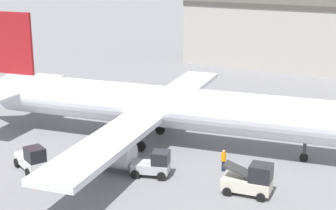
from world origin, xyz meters
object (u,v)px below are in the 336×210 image
at_px(pushback_tug, 32,159).
at_px(airplane, 158,107).
at_px(safety_cone_near, 36,185).
at_px(baggage_tug, 154,165).
at_px(ground_crew_worker, 224,160).
at_px(belt_loader_truck, 251,180).

bearing_deg(pushback_tug, airplane, 87.43).
xyz_separation_m(airplane, safety_cone_near, (-2.91, -12.94, -3.23)).
xyz_separation_m(airplane, baggage_tug, (3.52, -6.60, -2.56)).
height_order(ground_crew_worker, safety_cone_near, ground_crew_worker).
height_order(ground_crew_worker, pushback_tug, pushback_tug).
bearing_deg(safety_cone_near, baggage_tug, 44.57).
height_order(airplane, safety_cone_near, airplane).
distance_m(belt_loader_truck, safety_cone_near, 15.86).
bearing_deg(belt_loader_truck, airplane, 144.70).
relative_size(belt_loader_truck, pushback_tug, 0.95).
relative_size(airplane, ground_crew_worker, 22.83).
bearing_deg(airplane, ground_crew_worker, -30.42).
bearing_deg(baggage_tug, pushback_tug, -174.33).
distance_m(baggage_tug, belt_loader_truck, 7.82).
bearing_deg(baggage_tug, airplane, 99.73).
xyz_separation_m(airplane, ground_crew_worker, (7.86, -2.98, -2.55)).
bearing_deg(baggage_tug, ground_crew_worker, 21.49).
bearing_deg(belt_loader_truck, ground_crew_worker, 131.66).
relative_size(airplane, pushback_tug, 10.58).
xyz_separation_m(ground_crew_worker, safety_cone_near, (-10.77, -9.95, -0.68)).
relative_size(pushback_tug, safety_cone_near, 7.04).
distance_m(ground_crew_worker, belt_loader_truck, 4.57).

